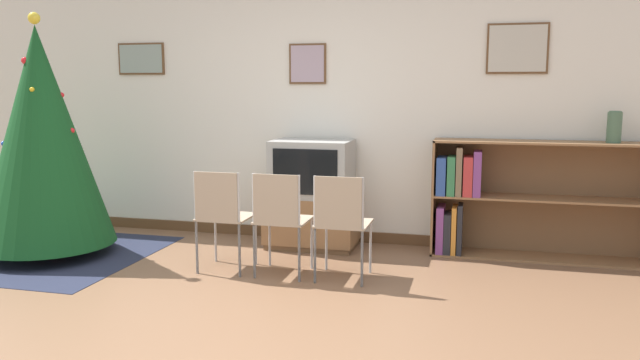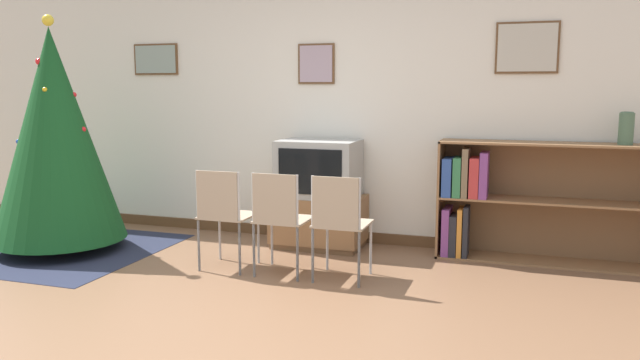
% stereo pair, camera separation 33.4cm
% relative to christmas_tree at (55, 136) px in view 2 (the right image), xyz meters
% --- Properties ---
extents(ground_plane, '(24.00, 24.00, 0.00)m').
position_rel_christmas_tree_xyz_m(ground_plane, '(2.12, -1.28, -1.04)').
color(ground_plane, brown).
extents(wall_back, '(8.87, 0.11, 2.70)m').
position_rel_christmas_tree_xyz_m(wall_back, '(2.12, 1.20, 0.31)').
color(wall_back, silver).
rests_on(wall_back, ground_plane).
extents(area_rug, '(1.72, 1.75, 0.01)m').
position_rel_christmas_tree_xyz_m(area_rug, '(-0.00, -0.00, -1.04)').
color(area_rug, '#23283D').
rests_on(area_rug, ground_plane).
extents(christmas_tree, '(1.15, 1.15, 2.08)m').
position_rel_christmas_tree_xyz_m(christmas_tree, '(0.00, 0.00, 0.00)').
color(christmas_tree, maroon).
rests_on(christmas_tree, area_rug).
extents(tv_console, '(0.82, 0.52, 0.47)m').
position_rel_christmas_tree_xyz_m(tv_console, '(2.17, 0.87, -0.80)').
color(tv_console, brown).
rests_on(tv_console, ground_plane).
extents(television, '(0.71, 0.51, 0.51)m').
position_rel_christmas_tree_xyz_m(television, '(2.17, 0.87, -0.31)').
color(television, '#9E9E99').
rests_on(television, tv_console).
extents(folding_chair_left, '(0.40, 0.40, 0.82)m').
position_rel_christmas_tree_xyz_m(folding_chair_left, '(1.68, -0.08, -0.57)').
color(folding_chair_left, tan).
rests_on(folding_chair_left, ground_plane).
extents(folding_chair_center, '(0.40, 0.40, 0.82)m').
position_rel_christmas_tree_xyz_m(folding_chair_center, '(2.17, -0.08, -0.57)').
color(folding_chair_center, tan).
rests_on(folding_chair_center, ground_plane).
extents(folding_chair_right, '(0.40, 0.40, 0.82)m').
position_rel_christmas_tree_xyz_m(folding_chair_right, '(2.65, -0.08, -0.57)').
color(folding_chair_right, tan).
rests_on(folding_chair_right, ground_plane).
extents(bookshelf, '(1.94, 0.36, 1.01)m').
position_rel_christmas_tree_xyz_m(bookshelf, '(3.91, 0.98, -0.53)').
color(bookshelf, olive).
rests_on(bookshelf, ground_plane).
extents(vase, '(0.11, 0.11, 0.26)m').
position_rel_christmas_tree_xyz_m(vase, '(4.70, 0.96, 0.11)').
color(vase, '#47664C').
rests_on(vase, bookshelf).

